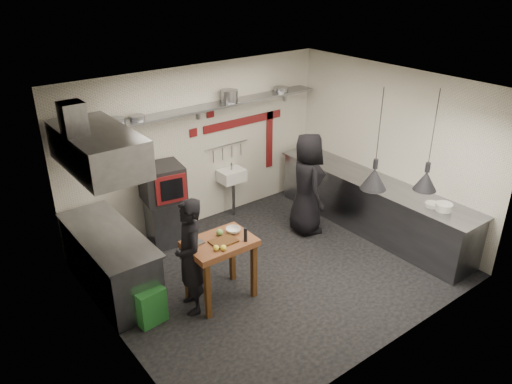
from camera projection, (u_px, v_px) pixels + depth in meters
floor at (275, 270)px, 7.66m from camera, size 5.00×5.00×0.00m
ceiling at (279, 90)px, 6.45m from camera, size 5.00×5.00×0.00m
wall_back at (199, 147)px, 8.56m from camera, size 5.00×0.04×2.80m
wall_front at (397, 251)px, 5.55m from camera, size 5.00×0.04×2.80m
wall_left at (108, 244)px, 5.68m from camera, size 0.04×4.20×2.80m
wall_right at (390, 150)px, 8.43m from camera, size 0.04×4.20×2.80m
red_band_horiz at (244, 121)px, 8.95m from camera, size 1.70×0.02×0.14m
red_band_vert at (269, 140)px, 9.48m from camera, size 0.14×0.02×1.10m
red_tile_a at (210, 114)px, 8.45m from camera, size 0.14×0.02×0.14m
red_tile_b at (193, 133)px, 8.37m from camera, size 0.14×0.02×0.14m
back_shelf at (202, 108)px, 8.12m from camera, size 4.60×0.34×0.04m
shelf_bracket_left at (86, 135)px, 7.23m from camera, size 0.04×0.06×0.24m
shelf_bracket_mid at (198, 112)px, 8.27m from camera, size 0.04×0.06×0.24m
shelf_bracket_right at (285, 95)px, 9.32m from camera, size 0.04×0.06×0.24m
pan_far_left at (117, 121)px, 7.29m from camera, size 0.30×0.30×0.09m
pan_mid_left at (137, 118)px, 7.47m from camera, size 0.25×0.25×0.07m
stock_pot at (229, 96)px, 8.37m from camera, size 0.35×0.35×0.20m
pan_right at (281, 89)px, 9.02m from camera, size 0.28×0.28×0.08m
oven_stand at (168, 219)px, 8.30m from camera, size 0.74×0.69×0.80m
combi_oven at (162, 183)px, 7.97m from camera, size 0.73×0.69×0.58m
oven_door at (171, 189)px, 7.74m from camera, size 0.50×0.11×0.46m
oven_glass at (172, 190)px, 7.73m from camera, size 0.36×0.07×0.34m
hand_sink at (232, 175)px, 9.00m from camera, size 0.46×0.34×0.22m
sink_tap at (231, 166)px, 8.92m from camera, size 0.03×0.03×0.14m
sink_drain at (233, 198)px, 9.16m from camera, size 0.06×0.06×0.66m
utensil_rail at (227, 145)px, 8.87m from camera, size 0.90×0.02×0.02m
counter_right at (371, 205)px, 8.65m from camera, size 0.70×3.80×0.90m
counter_right_top at (374, 181)px, 8.45m from camera, size 0.76×3.90×0.03m
plate_stack at (444, 207)px, 7.43m from camera, size 0.26×0.26×0.11m
small_bowl_right at (432, 205)px, 7.56m from camera, size 0.23×0.23×0.05m
counter_left at (111, 263)px, 7.03m from camera, size 0.70×1.90×0.90m
counter_left_top at (107, 234)px, 6.83m from camera, size 0.76×2.00×0.03m
extractor_hood at (98, 149)px, 6.33m from camera, size 0.78×1.60×0.50m
hood_duct at (73, 122)px, 6.02m from camera, size 0.28×0.28×0.50m
green_bin at (148, 304)px, 6.53m from camera, size 0.41×0.41×0.50m
prep_table at (221, 269)px, 6.87m from camera, size 0.93×0.65×0.92m
cutting_board at (223, 241)px, 6.63m from camera, size 0.35×0.25×0.02m
pepper_mill at (245, 235)px, 6.62m from camera, size 0.06×0.06×0.20m
lemon_a at (216, 248)px, 6.43m from camera, size 0.10×0.10×0.08m
lemon_b at (223, 248)px, 6.44m from camera, size 0.09×0.09×0.08m
veg_ball at (220, 232)px, 6.77m from camera, size 0.13×0.13×0.10m
steel_tray at (197, 243)px, 6.58m from camera, size 0.18×0.13×0.03m
bowl at (233, 230)px, 6.86m from camera, size 0.26×0.26×0.06m
heat_lamp_near at (378, 140)px, 6.90m from camera, size 0.50×0.50×1.48m
heat_lamp_far at (432, 141)px, 6.85m from camera, size 0.42×0.42×1.47m
chef_left at (190, 257)px, 6.50m from camera, size 0.54×0.68×1.64m
chef_right at (307, 184)px, 8.41m from camera, size 0.83×1.01×1.77m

